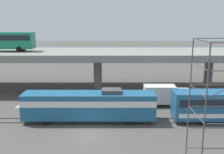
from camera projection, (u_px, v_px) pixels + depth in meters
The scene contains 16 objects.
ground_plane at pixel (89, 134), 29.64m from camera, with size 260.00×260.00×0.00m, color #4C4944.
rail_strip_near at pixel (91, 123), 32.82m from camera, with size 110.00×0.12×0.12m, color #59544C.
rail_strip_far at pixel (92, 118), 34.25m from camera, with size 110.00×0.12×0.12m, color #59544C.
train_locomotive at pixel (83, 104), 33.08m from camera, with size 17.63×3.04×4.18m.
highway_overpass at pixel (98, 55), 47.82m from camera, with size 96.00×12.17×7.00m.
transit_bus_on_overpass at pixel (0, 40), 46.93m from camera, with size 12.00×2.68×3.40m.
service_truck_west at pixel (166, 95), 39.22m from camera, with size 6.80×2.46×3.04m.
scaffolding_tower at pixel (222, 110), 19.81m from camera, with size 3.80×3.80×11.29m.
pier_parking_lot at pixel (104, 58), 83.21m from camera, with size 79.64×11.42×1.24m, color gray.
parked_car_0 at pixel (132, 54), 81.84m from camera, with size 4.38×1.97×1.50m.
parked_car_1 at pixel (23, 54), 81.83m from camera, with size 4.39×1.86×1.50m.
parked_car_2 at pixel (183, 54), 82.31m from camera, with size 4.02×1.82×1.50m.
parked_car_3 at pixel (91, 54), 81.99m from camera, with size 4.35×1.88×1.50m.
parked_car_4 at pixel (108, 53), 83.63m from camera, with size 4.55×1.86×1.50m.
parked_car_5 at pixel (61, 53), 83.69m from camera, with size 4.70×1.87×1.50m.
harbor_water at pixel (106, 51), 105.80m from camera, with size 140.00×36.00×0.01m, color navy.
Camera 1 is at (2.63, -27.54, 12.71)m, focal length 42.25 mm.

